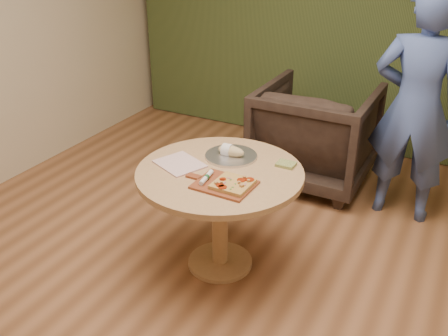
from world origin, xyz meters
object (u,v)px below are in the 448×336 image
Objects in this scene: pedestal_table at (220,189)px; serving_tray at (231,156)px; cutlery_roll at (206,177)px; bread_roll at (230,151)px; person_standing at (416,108)px; flatbread_pizza at (233,184)px; armchair at (316,129)px; pizza_paddle at (223,184)px.

pedestal_table is 3.07× the size of serving_tray.
bread_roll is (-0.04, 0.39, 0.01)m from cutlery_roll.
bread_roll is 1.51m from person_standing.
pedestal_table is at bearing 136.95° from flatbread_pizza.
pedestal_table is at bearing -82.57° from serving_tray.
pedestal_table is 1.09× the size of armchair.
flatbread_pizza is at bearing -60.58° from bread_roll.
bread_roll is 0.19× the size of armchair.
armchair is at bearing 90.71° from flatbread_pizza.
serving_tray is 0.19× the size of person_standing.
flatbread_pizza is 0.12× the size of person_standing.
pizza_paddle is 1.99× the size of flatbread_pizza.
flatbread_pizza reaches higher than pizza_paddle.
bread_roll is at bearing 99.72° from pedestal_table.
pedestal_table is 0.24m from cutlery_roll.
bread_roll is (-0.15, 0.39, 0.04)m from pizza_paddle.
armchair is (0.16, 1.72, -0.28)m from cutlery_roll.
pedestal_table is at bearing 125.37° from pizza_paddle.
cutlery_roll is 0.56× the size of serving_tray.
person_standing reaches higher than serving_tray.
person_standing is (1.01, 1.10, 0.16)m from serving_tray.
pizza_paddle is at bearing -56.19° from pedestal_table.
pizza_paddle is 1.26× the size of serving_tray.
pizza_paddle is 2.33× the size of bread_roll.
flatbread_pizza is 0.18m from cutlery_roll.
bread_roll is at bearing 45.57° from person_standing.
cutlery_roll reaches higher than pedestal_table.
flatbread_pizza is 1.73m from armchair.
pizza_paddle is 0.07m from flatbread_pizza.
person_standing is at bearing 47.42° from serving_tray.
cutlery_roll is (-0.18, -0.01, 0.00)m from flatbread_pizza.
flatbread_pizza is 0.44m from serving_tray.
armchair is (0.04, 1.71, -0.25)m from pizza_paddle.
flatbread_pizza is at bearing -43.05° from pedestal_table.
pedestal_table is at bearing -80.28° from bread_roll.
flatbread_pizza is (0.18, -0.17, 0.17)m from pedestal_table.
serving_tray reaches higher than pizza_paddle.
person_standing reaches higher than armchair.
flatbread_pizza is at bearing 59.96° from person_standing.
cutlery_roll is 1.75m from armchair.
pizza_paddle is at bearing -178.52° from flatbread_pizza.
armchair is 0.55× the size of person_standing.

